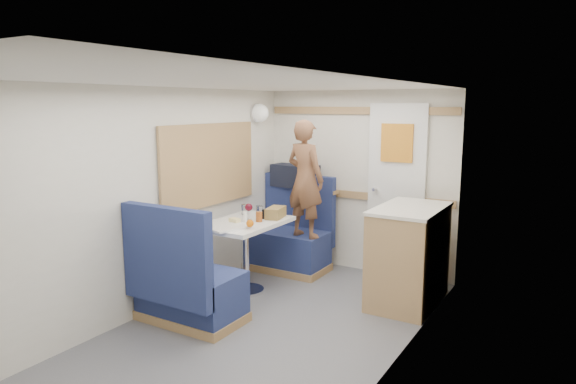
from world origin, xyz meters
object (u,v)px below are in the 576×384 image
Objects in this scene: tumbler_mid at (245,209)px; tumbler_right at (260,212)px; bench_far at (290,243)px; pepper_grinder at (264,214)px; wine_glass at (249,208)px; beer_glass at (259,217)px; duffel_bag at (295,176)px; tray at (227,227)px; person at (305,179)px; bread_loaf at (276,213)px; galley_counter at (408,255)px; dome_light at (260,113)px; dinette_table at (245,237)px; tumbler_left at (202,220)px; bench_near at (186,289)px; salt_grinder at (245,217)px; orange_fruit at (250,223)px; cheese_block at (235,220)px.

tumbler_right is (0.22, -0.05, 0.01)m from tumbler_mid.
pepper_grinder is (0.09, -0.68, 0.47)m from bench_far.
wine_glass is 0.14m from beer_glass.
tray is at bearing -80.76° from duffel_bag.
tray is (-0.26, -1.01, -0.34)m from person.
bread_loaf is (0.37, 0.02, 0.00)m from tumbler_mid.
dome_light is at bearing 170.82° from galley_counter.
duffel_bag is 5.47× the size of beer_glass.
dinette_table is 7.91× the size of tumbler_left.
bench_near is 0.70m from tray.
beer_glass is at bearing 87.32° from person.
galley_counter is 1.71× the size of duffel_bag.
tumbler_right is 1.22× the size of beer_glass.
salt_grinder is (0.01, -0.07, -0.07)m from wine_glass.
duffel_bag is 1.17m from salt_grinder.
tumbler_left is at bearing 114.69° from bench_near.
orange_fruit is at bearing 21.44° from tray.
tumbler_right is at bearing 85.12° from salt_grinder.
cheese_block reaches higher than dinette_table.
tumbler_mid is (-0.11, -0.86, -0.26)m from duffel_bag.
wine_glass is at bearing -80.38° from duffel_bag.
cheese_block is at bearing -115.20° from bread_loaf.
bread_loaf is (-0.05, 0.52, 0.00)m from orange_fruit.
bench_far is at bearing 92.76° from tumbler_right.
person is 0.62m from pepper_grinder.
person reaches higher than tray.
galley_counter reaches higher than tumbler_right.
bread_loaf is (0.08, 0.10, 0.01)m from pepper_grinder.
orange_fruit is 0.37m from wine_glass.
duffel_bag is at bearing 101.37° from beer_glass.
wine_glass is at bearing 96.12° from salt_grinder.
tumbler_right is at bearing -154.12° from bread_loaf.
beer_glass is 0.23m from bread_loaf.
dinette_table is 7.65× the size of tumbler_right.
bench_far reaches higher than orange_fruit.
cheese_block is at bearing -66.95° from tumbler_mid.
bench_near reaches higher than tumbler_mid.
cheese_block is at bearing 80.75° from person.
orange_fruit is at bearing -147.69° from galley_counter.
dinette_table is 1.57m from galley_counter.
dome_light is at bearing 134.88° from bread_loaf.
tumbler_mid is at bearing 99.64° from bench_near.
salt_grinder is at bearing -46.55° from dinette_table.
dome_light is 1.93× the size of tumbler_mid.
person is 11.93× the size of cheese_block.
dome_light is (-0.39, -0.01, 1.45)m from bench_far.
dome_light is at bearing 119.53° from orange_fruit.
duffel_bag is 0.91m from bread_loaf.
cheese_block is at bearing 91.72° from bench_near.
tumbler_right is 0.16m from bread_loaf.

